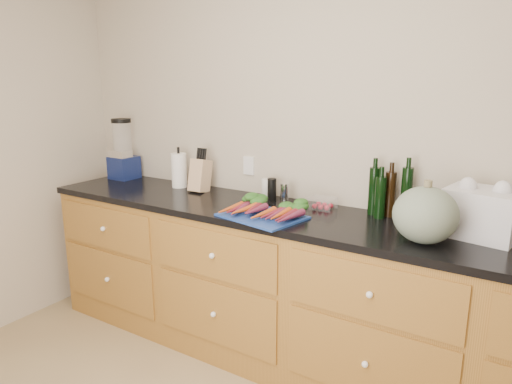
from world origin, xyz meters
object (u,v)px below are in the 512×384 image
Objects in this scene: carrots at (266,209)px; tomato_box at (323,203)px; paper_towel at (179,170)px; cutting_board at (262,216)px; squash at (425,215)px; blender_appliance at (123,153)px; knife_block at (200,175)px.

tomato_box is (0.21, 0.29, -0.00)m from carrots.
tomato_box is (1.09, 0.01, -0.09)m from paper_towel.
cutting_board is 1.79× the size of paper_towel.
cutting_board is at bearing -20.11° from paper_towel.
tomato_box is at bearing 57.16° from cutting_board.
paper_towel is (-0.87, 0.32, 0.11)m from cutting_board.
cutting_board is 0.94m from paper_towel.
cutting_board is 1.46× the size of squash.
carrots is 1.46m from blender_appliance.
squash is 1.23× the size of paper_towel.
carrots reaches higher than cutting_board.
paper_towel reaches higher than carrots.
squash is at bearing -9.27° from knife_block.
squash is 0.64× the size of blender_appliance.
blender_appliance is 3.16× the size of tomato_box.
carrots is 0.92m from paper_towel.
knife_block reaches higher than tomato_box.
blender_appliance is (-1.43, 0.28, 0.16)m from carrots.
squash is at bearing -8.84° from paper_towel.
paper_towel is 1.66× the size of tomato_box.
knife_block is at bearing 170.73° from squash.
squash reaches higher than knife_block.
squash is 1.35× the size of knife_block.
squash is (0.84, 0.05, 0.13)m from cutting_board.
knife_block is (-0.67, 0.26, 0.07)m from carrots.
squash is 2.03× the size of tomato_box.
carrots is 1.76× the size of paper_towel.
paper_towel is (0.55, 0.00, -0.08)m from blender_appliance.
blender_appliance is (-1.43, 0.32, 0.19)m from cutting_board.
knife_block is (-0.67, 0.30, 0.10)m from cutting_board.
knife_block reaches higher than carrots.
tomato_box is at bearing 0.53° from paper_towel.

